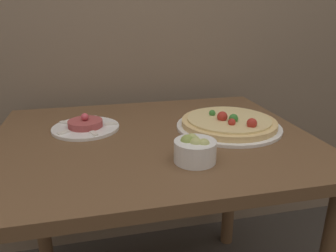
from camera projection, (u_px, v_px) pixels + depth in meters
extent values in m
cube|color=brown|center=(153.00, 141.00, 1.06)|extent=(1.01, 0.81, 0.03)
cylinder|color=brown|center=(39.00, 202.00, 1.41)|extent=(0.06, 0.06, 0.73)
cylinder|color=brown|center=(231.00, 179.00, 1.60)|extent=(0.06, 0.06, 0.73)
cylinder|color=white|center=(228.00, 127.00, 1.12)|extent=(0.36, 0.36, 0.01)
cylinder|color=#E5C17F|center=(229.00, 123.00, 1.12)|extent=(0.32, 0.32, 0.02)
cylinder|color=beige|center=(229.00, 119.00, 1.11)|extent=(0.28, 0.28, 0.01)
sphere|color=#B22D23|center=(222.00, 117.00, 1.09)|extent=(0.04, 0.04, 0.04)
sphere|color=#387F33|center=(222.00, 118.00, 1.09)|extent=(0.02, 0.02, 0.02)
sphere|color=#387F33|center=(212.00, 113.00, 1.14)|extent=(0.02, 0.02, 0.02)
sphere|color=#B22D23|center=(252.00, 123.00, 1.03)|extent=(0.03, 0.03, 0.03)
sphere|color=#B22D23|center=(232.00, 122.00, 1.05)|extent=(0.02, 0.02, 0.02)
sphere|color=#387F33|center=(234.00, 118.00, 1.08)|extent=(0.03, 0.03, 0.03)
sphere|color=black|center=(222.00, 116.00, 1.11)|extent=(0.03, 0.03, 0.03)
sphere|color=#B22D23|center=(221.00, 116.00, 1.11)|extent=(0.03, 0.03, 0.03)
cylinder|color=white|center=(86.00, 128.00, 1.11)|extent=(0.23, 0.23, 0.01)
cylinder|color=#A84747|center=(85.00, 124.00, 1.11)|extent=(0.12, 0.12, 0.02)
sphere|color=#DB4C5B|center=(85.00, 117.00, 1.10)|extent=(0.03, 0.03, 0.03)
cube|color=white|center=(111.00, 124.00, 1.13)|extent=(0.04, 0.02, 0.01)
cube|color=white|center=(93.00, 118.00, 1.19)|extent=(0.03, 0.04, 0.01)
cube|color=white|center=(65.00, 123.00, 1.14)|extent=(0.04, 0.04, 0.01)
cube|color=white|center=(63.00, 132.00, 1.05)|extent=(0.04, 0.04, 0.01)
cube|color=white|center=(94.00, 133.00, 1.04)|extent=(0.03, 0.04, 0.01)
cylinder|color=white|center=(195.00, 151.00, 0.87)|extent=(0.11, 0.11, 0.06)
sphere|color=#668E42|center=(195.00, 143.00, 0.86)|extent=(0.03, 0.03, 0.03)
sphere|color=#B7BC70|center=(192.00, 140.00, 0.88)|extent=(0.04, 0.04, 0.04)
sphere|color=#B7BC70|center=(194.00, 141.00, 0.87)|extent=(0.03, 0.03, 0.03)
sphere|color=#B7BC70|center=(196.00, 144.00, 0.85)|extent=(0.03, 0.03, 0.03)
sphere|color=#B7BC70|center=(204.00, 144.00, 0.85)|extent=(0.03, 0.03, 0.03)
sphere|color=#8EA34C|center=(187.00, 142.00, 0.87)|extent=(0.04, 0.04, 0.04)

